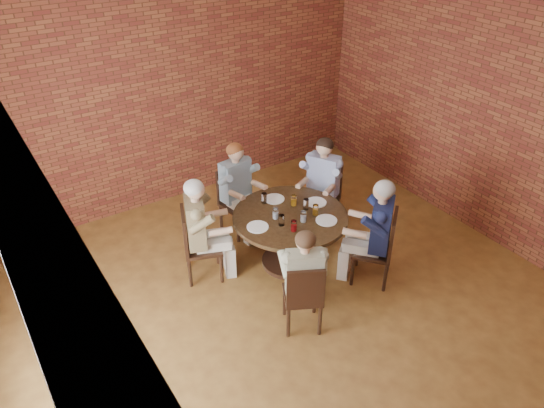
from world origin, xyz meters
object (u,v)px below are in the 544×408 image
diner_a (321,185)px  diner_c (201,230)px  dining_table (290,230)px  diner_e (375,232)px  chair_a (323,192)px  chair_e (381,245)px  smartphone (331,218)px  chair_c (195,242)px  chair_b (235,197)px  diner_d (303,280)px  chair_d (304,295)px  diner_b (239,190)px

diner_a → diner_c: (-1.87, -0.07, 0.01)m
dining_table → diner_e: bearing=-49.5°
dining_table → chair_a: size_ratio=1.50×
chair_a → chair_e: 1.39m
chair_e → smartphone: 0.68m
chair_c → smartphone: bearing=-96.3°
dining_table → chair_e: 1.14m
diner_a → chair_b: bearing=-149.4°
diner_c → diner_d: bearing=-138.5°
chair_d → diner_d: 0.17m
chair_b → chair_c: (-0.93, -0.65, 0.01)m
diner_b → diner_e: bearing=-74.2°
chair_a → diner_c: 1.96m
diner_a → chair_b: (-1.03, 0.61, -0.17)m
chair_a → chair_d: size_ratio=1.04×
diner_b → chair_e: (0.91, -1.85, -0.15)m
chair_a → diner_a: size_ratio=0.70×
diner_c → smartphone: size_ratio=10.46×
diner_c → chair_e: 2.17m
chair_e → diner_b: bearing=-104.4°
chair_a → diner_c: diner_c is taller
diner_a → diner_c: 1.87m
chair_a → chair_c: 2.04m
diner_a → chair_c: 1.97m
diner_a → diner_d: size_ratio=1.05×
diner_b → diner_d: 2.00m
chair_c → chair_d: chair_c is taller
dining_table → diner_c: diner_c is taller
dining_table → diner_d: (-0.51, -0.98, 0.12)m
chair_d → diner_d: (0.04, 0.07, 0.15)m
dining_table → chair_d: (-0.55, -1.05, -0.03)m
diner_b → chair_c: (-0.94, -0.56, -0.16)m
chair_b → diner_b: (0.01, -0.09, 0.16)m
chair_c → chair_e: 2.26m
dining_table → smartphone: bearing=-42.5°
chair_b → chair_c: 1.13m
diner_c → diner_e: diner_e is taller
chair_a → diner_b: (-1.09, 0.48, 0.16)m
diner_b → diner_a: bearing=-36.7°
diner_e → chair_e: bearing=90.0°
diner_a → smartphone: size_ratio=10.38×
chair_c → diner_c: size_ratio=0.70×
chair_a → chair_d: 2.15m
diner_c → chair_d: diner_c is taller
smartphone → diner_a: bearing=47.2°
chair_e → dining_table: bearing=-90.0°
chair_c → diner_e: 2.17m
diner_b → diner_c: 1.04m
chair_b → chair_d: chair_b is taller
diner_a → diner_e: size_ratio=0.97×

